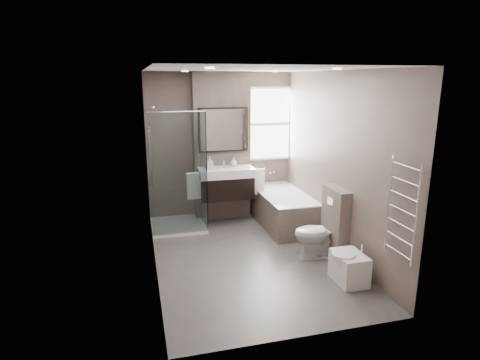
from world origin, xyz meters
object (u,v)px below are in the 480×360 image
object	(u,v)px
bathtub	(283,207)
vanity	(226,183)
bidet	(349,267)
toilet	(319,233)

from	to	relation	value
bathtub	vanity	bearing A→B (deg)	160.63
bathtub	bidet	size ratio (longest dim) A/B	3.24
toilet	bidet	size ratio (longest dim) A/B	1.44
vanity	bathtub	distance (m)	1.07
toilet	vanity	bearing A→B (deg)	-144.09
vanity	bidet	world-z (taller)	vanity
vanity	bathtub	size ratio (longest dim) A/B	0.59
vanity	toilet	size ratio (longest dim) A/B	1.34
vanity	toilet	bearing A→B (deg)	-59.74
bathtub	toilet	world-z (taller)	toilet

